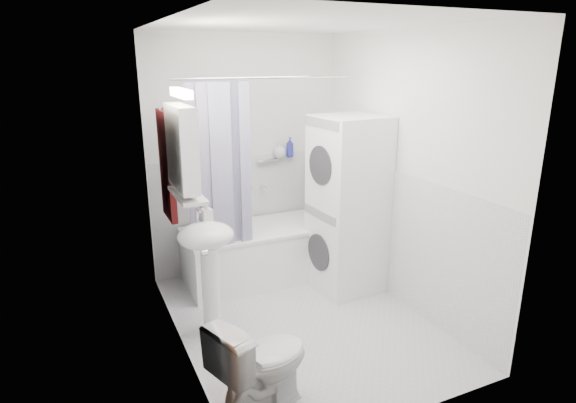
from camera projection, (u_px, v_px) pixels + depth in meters
name	position (u px, v px, depth m)	size (l,w,h in m)	color
floor	(301.00, 320.00, 4.13)	(2.60, 2.60, 0.00)	#B7B6BB
room_walls	(303.00, 149.00, 3.70)	(2.60, 2.60, 2.60)	white
wainscot	(287.00, 244.00, 4.21)	(1.98, 2.58, 2.58)	white
door	(205.00, 253.00, 2.98)	(0.05, 2.00, 2.00)	brown
bathtub	(258.00, 251.00, 4.82)	(1.44, 0.68, 0.55)	white
tub_spout	(263.00, 186.00, 5.03)	(0.04, 0.04, 0.12)	silver
curtain_rod	(266.00, 78.00, 4.09)	(0.02, 0.02, 1.62)	silver
shower_curtain	(220.00, 168.00, 4.13)	(0.55, 0.02, 1.45)	#18164E
sink	(207.00, 253.00, 3.74)	(0.44, 0.37, 1.04)	white
medicine_cabinet	(182.00, 146.00, 3.40)	(0.13, 0.50, 0.71)	white
shelf	(187.00, 195.00, 3.51)	(0.18, 0.54, 0.03)	silver
shower_caddy	(267.00, 160.00, 4.96)	(0.22, 0.06, 0.02)	silver
towel	(167.00, 163.00, 3.84)	(0.07, 0.37, 0.90)	#4D1010
washer_dryer	(347.00, 205.00, 4.51)	(0.63, 0.63, 1.67)	white
toilet	(262.00, 364.00, 3.01)	(0.37, 0.67, 0.65)	white
soap_pump	(207.00, 218.00, 3.79)	(0.08, 0.17, 0.08)	gray
shelf_bottle	(192.00, 194.00, 3.37)	(0.07, 0.18, 0.07)	gray
shelf_cup	(183.00, 183.00, 3.60)	(0.10, 0.09, 0.10)	gray
shampoo_a	(279.00, 152.00, 4.99)	(0.13, 0.17, 0.13)	gray
shampoo_b	(290.00, 153.00, 5.05)	(0.08, 0.21, 0.08)	navy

